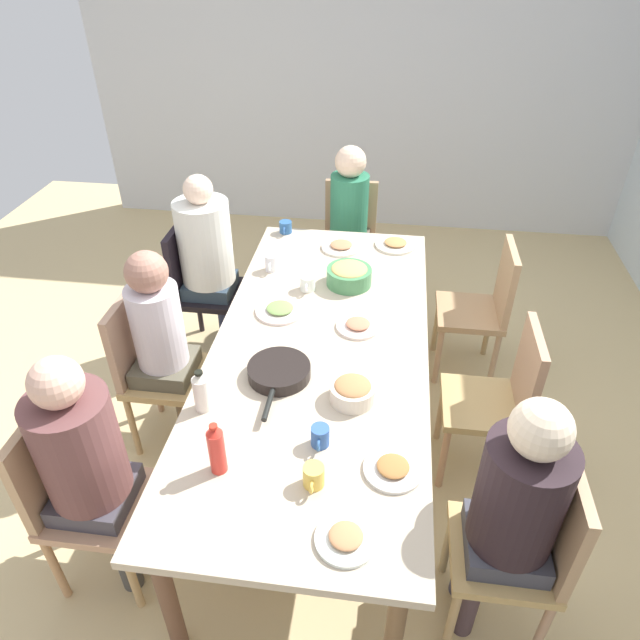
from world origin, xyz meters
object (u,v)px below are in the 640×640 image
Objects in this scene: plate_0 at (395,244)px; bottle_0 at (201,391)px; person_3 at (208,252)px; chair_5 at (527,544)px; person_6 at (349,215)px; cup_2 at (314,476)px; plate_1 at (346,538)px; chair_1 at (77,491)px; plate_5 at (393,468)px; bowl_0 at (349,275)px; plate_2 at (280,310)px; chair_0 at (484,304)px; dining_table at (320,355)px; serving_pan at (279,372)px; chair_6 at (349,236)px; chair_4 at (501,396)px; bottle_1 at (217,449)px; cup_3 at (320,436)px; chair_3 at (198,283)px; plate_3 at (358,326)px; bowl_1 at (352,391)px; person_5 at (514,504)px; plate_4 at (341,246)px; person_2 at (162,337)px; chair_2 at (151,365)px; cup_1 at (308,283)px; cup_4 at (271,263)px; person_1 at (85,458)px; cup_0 at (286,227)px.

plate_0 is 1.76m from bottle_0.
person_3 is 1.38× the size of chair_5.
cup_2 is (2.36, 0.09, 0.06)m from person_6.
plate_0 and plate_1 have the same top height.
bottle_0 is at bearing 124.38° from chair_1.
bowl_0 is (-1.31, -0.29, 0.05)m from plate_5.
plate_0 is at bearing 172.57° from cup_2.
plate_2 is 0.47m from bowl_0.
chair_0 reaches higher than plate_1.
serving_pan is (0.26, -0.15, 0.09)m from dining_table.
plate_1 is at bearing 4.93° from chair_6.
chair_4 is 1.24m from plate_0.
chair_0 is at bearing 144.15° from bottle_1.
plate_2 is at bearing -159.42° from cup_3.
person_6 is 2.29m from plate_5.
plate_3 is at bearing 58.66° from chair_3.
dining_table is 9.53× the size of plate_2.
serving_pan is (1.78, -0.15, 0.05)m from person_6.
bowl_1 is (1.19, 1.09, 0.28)m from chair_3.
plate_1 is 0.94× the size of plate_5.
chair_5 is 0.74× the size of person_5.
plate_4 is at bearing -179.88° from dining_table.
chair_1 is 1.18m from plate_1.
bottle_1 is (1.81, -0.27, 0.10)m from plate_4.
bowl_1 is at bearing -5.86° from plate_0.
person_2 is at bearing -142.88° from bottle_0.
chair_2 is 0.86m from person_3.
chair_5 reaches higher than plate_1.
plate_0 is 1.00× the size of bowl_0.
chair_1 is 0.72× the size of person_3.
serving_pan is at bearing -1.36° from cup_1.
chair_3 is 4.23× the size of plate_1.
chair_1 is at bearing -47.43° from plate_3.
plate_2 is at bearing -135.55° from dining_table.
chair_3 is 2.20m from plate_1.
person_3 is at bearing -108.68° from cup_4.
person_2 reaches higher than chair_2.
chair_1 is at bearing -90.00° from person_1.
bowl_0 is 1.44m from bottle_1.
plate_3 is 0.90× the size of plate_4.
cup_0 is at bearing -164.48° from plate_1.
bowl_1 is at bearing 42.72° from chair_3.
plate_2 is at bearing -18.26° from plate_4.
dining_table is 0.52m from cup_1.
cup_3 is 0.47× the size of bottle_1.
plate_5 is at bearing 60.27° from chair_2.
chair_0 is 3.99× the size of plate_5.
chair_4 is 0.93m from plate_5.
plate_1 is 0.26m from cup_2.
cup_4 reaches higher than cup_0.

